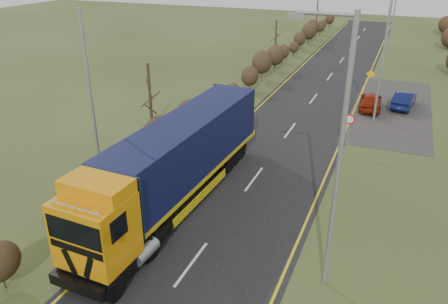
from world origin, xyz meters
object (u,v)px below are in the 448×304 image
lorry (176,160)px  car_blue_sedan (404,100)px  speed_sign (349,125)px  car_red_hatchback (371,101)px  streetlight_near (336,150)px

lorry → car_blue_sedan: size_ratio=3.80×
speed_sign → car_blue_sedan: bearing=73.1°
car_red_hatchback → car_blue_sedan: car_red_hatchback is taller
car_blue_sedan → speed_sign: speed_sign is taller
lorry → streetlight_near: size_ratio=1.51×
car_blue_sedan → speed_sign: size_ratio=1.71×
lorry → streetlight_near: 9.13m
car_red_hatchback → streetlight_near: (0.32, -22.07, 4.98)m
lorry → speed_sign: lorry is taller
speed_sign → lorry: bearing=-124.5°
lorry → speed_sign: size_ratio=6.48×
lorry → car_blue_sedan: 22.86m
speed_sign → car_red_hatchback: bearing=85.9°
lorry → car_red_hatchback: size_ratio=3.76×
car_red_hatchback → car_blue_sedan: bearing=-153.1°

